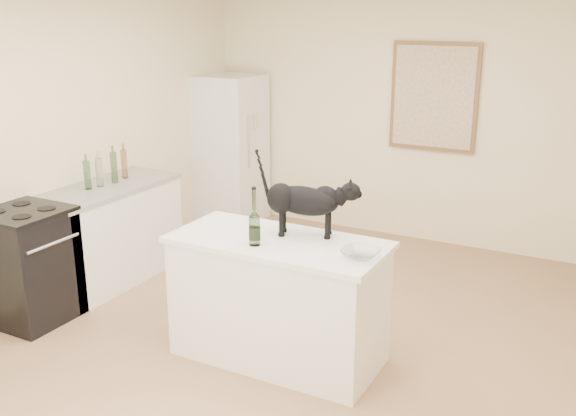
{
  "coord_description": "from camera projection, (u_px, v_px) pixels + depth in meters",
  "views": [
    {
      "loc": [
        2.14,
        -3.87,
        2.42
      ],
      "look_at": [
        0.15,
        -0.15,
        1.12
      ],
      "focal_mm": 40.7,
      "sensor_mm": 36.0,
      "label": 1
    }
  ],
  "objects": [
    {
      "name": "counter_bottle_cluster",
      "position": [
        106.0,
        170.0,
        5.83
      ],
      "size": [
        0.12,
        0.51,
        0.28
      ],
      "color": "#1D561F",
      "rests_on": "left_countertop"
    },
    {
      "name": "wall_left",
      "position": [
        49.0,
        145.0,
        5.57
      ],
      "size": [
        0.0,
        5.5,
        5.5
      ],
      "primitive_type": "plane",
      "rotation": [
        1.57,
        0.0,
        1.57
      ],
      "color": "#FCF4C3",
      "rests_on": "ground"
    },
    {
      "name": "left_countertop",
      "position": [
        104.0,
        188.0,
        5.81
      ],
      "size": [
        0.62,
        1.44,
        0.04
      ],
      "primitive_type": "cube",
      "color": "gray",
      "rests_on": "left_cabinets"
    },
    {
      "name": "artwork_canvas",
      "position": [
        433.0,
        97.0,
        6.63
      ],
      "size": [
        0.82,
        0.0,
        1.02
      ],
      "primitive_type": "cube",
      "color": "beige",
      "rests_on": "wall_back"
    },
    {
      "name": "island_base",
      "position": [
        278.0,
        302.0,
        4.6
      ],
      "size": [
        1.44,
        0.67,
        0.86
      ],
      "primitive_type": "cube",
      "color": "white",
      "rests_on": "floor"
    },
    {
      "name": "floor",
      "position": [
        280.0,
        341.0,
        4.94
      ],
      "size": [
        5.5,
        5.5,
        0.0
      ],
      "primitive_type": "plane",
      "color": "#A47757",
      "rests_on": "ground"
    },
    {
      "name": "wine_bottle",
      "position": [
        254.0,
        220.0,
        4.31
      ],
      "size": [
        0.09,
        0.09,
        0.35
      ],
      "primitive_type": "cylinder",
      "rotation": [
        0.0,
        0.0,
        -0.24
      ],
      "color": "#2B5020",
      "rests_on": "island_top"
    },
    {
      "name": "fridge",
      "position": [
        230.0,
        149.0,
        7.55
      ],
      "size": [
        0.68,
        0.68,
        1.7
      ],
      "primitive_type": "cube",
      "color": "white",
      "rests_on": "floor"
    },
    {
      "name": "stove",
      "position": [
        29.0,
        267.0,
        5.18
      ],
      "size": [
        0.6,
        0.6,
        0.9
      ],
      "primitive_type": "cube",
      "color": "black",
      "rests_on": "floor"
    },
    {
      "name": "left_cabinets",
      "position": [
        108.0,
        236.0,
        5.95
      ],
      "size": [
        0.6,
        1.4,
        0.86
      ],
      "primitive_type": "cube",
      "color": "white",
      "rests_on": "floor"
    },
    {
      "name": "fridge_paper",
      "position": [
        256.0,
        121.0,
        7.32
      ],
      "size": [
        0.02,
        0.13,
        0.17
      ],
      "primitive_type": "cube",
      "rotation": [
        0.0,
        0.0,
        0.11
      ],
      "color": "silver",
      "rests_on": "fridge"
    },
    {
      "name": "wall_back",
      "position": [
        405.0,
        119.0,
        6.88
      ],
      "size": [
        4.5,
        0.0,
        4.5
      ],
      "primitive_type": "plane",
      "rotation": [
        1.57,
        0.0,
        0.0
      ],
      "color": "#FCF4C3",
      "rests_on": "ground"
    },
    {
      "name": "island_top",
      "position": [
        278.0,
        242.0,
        4.47
      ],
      "size": [
        1.5,
        0.7,
        0.04
      ],
      "primitive_type": "cube",
      "color": "white",
      "rests_on": "island_base"
    },
    {
      "name": "glass_bowl",
      "position": [
        361.0,
        254.0,
        4.12
      ],
      "size": [
        0.24,
        0.24,
        0.06
      ],
      "primitive_type": "imported",
      "rotation": [
        0.0,
        0.0,
        -0.01
      ],
      "color": "silver",
      "rests_on": "island_top"
    },
    {
      "name": "black_cat",
      "position": [
        304.0,
        204.0,
        4.49
      ],
      "size": [
        0.67,
        0.39,
        0.45
      ],
      "primitive_type": null,
      "rotation": [
        0.0,
        0.0,
        0.33
      ],
      "color": "black",
      "rests_on": "island_top"
    },
    {
      "name": "artwork_frame",
      "position": [
        434.0,
        97.0,
        6.64
      ],
      "size": [
        0.9,
        0.03,
        1.1
      ],
      "primitive_type": "cube",
      "color": "brown",
      "rests_on": "wall_back"
    }
  ]
}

